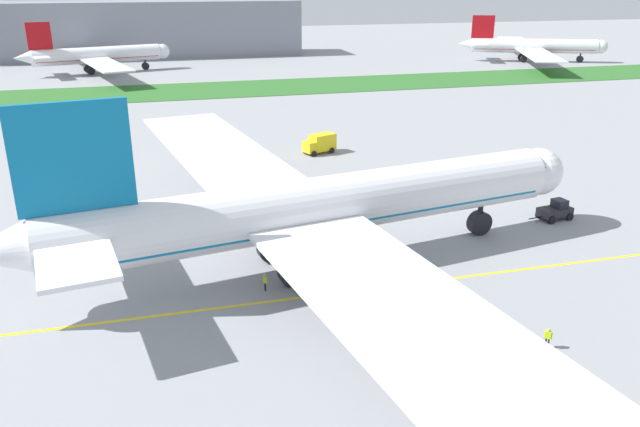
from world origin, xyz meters
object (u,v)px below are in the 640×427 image
(airliner_foreground, at_px, (310,209))
(parked_airliner_far_right, at_px, (531,46))
(ground_crew_wingwalker_port, at_px, (265,280))
(ground_crew_marshaller_front, at_px, (548,336))
(service_truck_baggage_loader, at_px, (320,143))
(pushback_tug, at_px, (555,211))
(parked_airliner_far_centre, at_px, (95,56))

(airliner_foreground, xyz_separation_m, parked_airliner_far_right, (105.29, 129.76, -1.13))
(ground_crew_wingwalker_port, xyz_separation_m, ground_crew_marshaller_front, (18.74, -14.59, 0.03))
(ground_crew_marshaller_front, bearing_deg, service_truck_baggage_loader, 92.06)
(ground_crew_marshaller_front, distance_m, parked_airliner_far_right, 174.20)
(airliner_foreground, xyz_separation_m, pushback_tug, (30.10, 5.03, -4.89))
(airliner_foreground, height_order, ground_crew_marshaller_front, airliner_foreground)
(pushback_tug, distance_m, ground_crew_marshaller_front, 28.58)
(pushback_tug, xyz_separation_m, ground_crew_wingwalker_port, (-35.22, -8.76, -0.05))
(ground_crew_marshaller_front, xyz_separation_m, parked_airliner_far_right, (91.67, 148.08, 3.78))
(parked_airliner_far_right, bearing_deg, pushback_tug, -121.08)
(service_truck_baggage_loader, relative_size, parked_airliner_far_right, 0.08)
(pushback_tug, relative_size, parked_airliner_far_right, 0.08)
(ground_crew_wingwalker_port, bearing_deg, pushback_tug, 13.97)
(pushback_tug, relative_size, ground_crew_wingwalker_port, 3.49)
(ground_crew_marshaller_front, distance_m, parked_airliner_far_centre, 162.73)
(pushback_tug, bearing_deg, airliner_foreground, -170.52)
(parked_airliner_far_centre, bearing_deg, pushback_tug, -66.84)
(airliner_foreground, xyz_separation_m, ground_crew_wingwalker_port, (-5.12, -3.73, -4.94))
(parked_airliner_far_centre, bearing_deg, service_truck_baggage_loader, -68.69)
(pushback_tug, relative_size, service_truck_baggage_loader, 1.02)
(parked_airliner_far_centre, bearing_deg, parked_airliner_far_right, -4.05)
(pushback_tug, bearing_deg, ground_crew_marshaller_front, -125.21)
(parked_airliner_far_right, bearing_deg, ground_crew_marshaller_front, -121.76)
(pushback_tug, bearing_deg, parked_airliner_far_right, 58.92)
(pushback_tug, xyz_separation_m, ground_crew_marshaller_front, (-16.48, -23.35, -0.02))
(ground_crew_wingwalker_port, distance_m, ground_crew_marshaller_front, 23.75)
(ground_crew_marshaller_front, bearing_deg, parked_airliner_far_right, 58.24)
(parked_airliner_far_centre, relative_size, parked_airliner_far_right, 0.93)
(airliner_foreground, xyz_separation_m, service_truck_baggage_loader, (11.53, 39.68, -4.34))
(service_truck_baggage_loader, xyz_separation_m, parked_airliner_far_centre, (-38.79, 99.46, 3.29))
(pushback_tug, height_order, parked_airliner_far_centre, parked_airliner_far_centre)
(airliner_foreground, relative_size, parked_airliner_far_right, 1.32)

